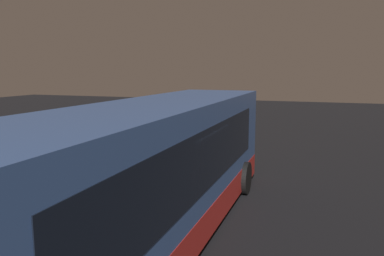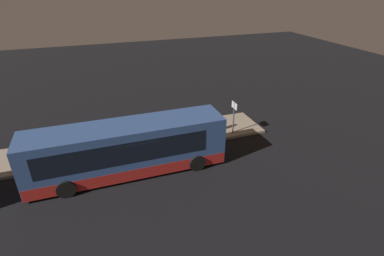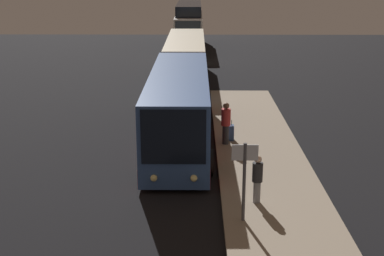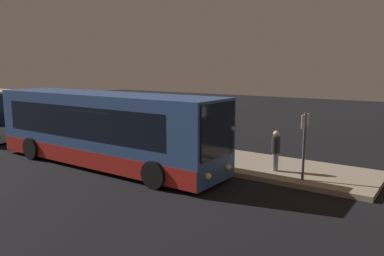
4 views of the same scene
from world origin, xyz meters
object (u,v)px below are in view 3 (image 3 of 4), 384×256
bus_second (186,60)px  suitcase (231,133)px  bus_third (189,28)px  passenger_boarding (257,177)px  sign_post (244,171)px  bus_lead (179,108)px  passenger_waiting (226,122)px

bus_second → suitcase: bus_second is taller
bus_third → passenger_boarding: size_ratio=7.66×
suitcase → sign_post: 7.86m
passenger_boarding → bus_second: bearing=117.9°
passenger_boarding → sign_post: 1.55m
bus_lead → passenger_boarding: 7.28m
suitcase → bus_third: bearing=-175.5°
bus_lead → bus_third: bus_third is taller
passenger_waiting → suitcase: size_ratio=1.99×
bus_second → suitcase: size_ratio=13.03×
bus_lead → bus_third: (-28.68, -0.00, 0.36)m
bus_third → sign_post: (36.71, 2.16, -0.15)m
passenger_waiting → sign_post: sign_post is taller
bus_third → passenger_boarding: bus_third is taller
bus_second → suitcase: (13.61, 2.28, -0.91)m
suitcase → passenger_waiting: bearing=-27.9°
passenger_boarding → suitcase: passenger_boarding is taller
bus_lead → passenger_waiting: (0.79, 2.00, -0.38)m
bus_lead → passenger_boarding: bus_lead is taller
bus_lead → sign_post: bus_lead is taller
bus_third → bus_second: bearing=0.0°
bus_third → suitcase: size_ratio=13.35×
bus_second → sign_post: size_ratio=4.89×
bus_third → passenger_boarding: bearing=4.4°
bus_lead → sign_post: size_ratio=4.76×
passenger_waiting → suitcase: 0.88m
passenger_waiting → suitcase: passenger_waiting is taller
bus_second → sign_post: bus_second is taller
bus_lead → passenger_boarding: size_ratio=7.27×
bus_second → sign_post: 21.48m
sign_post → bus_third: bearing=-176.6°
suitcase → bus_lead: bearing=-96.5°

